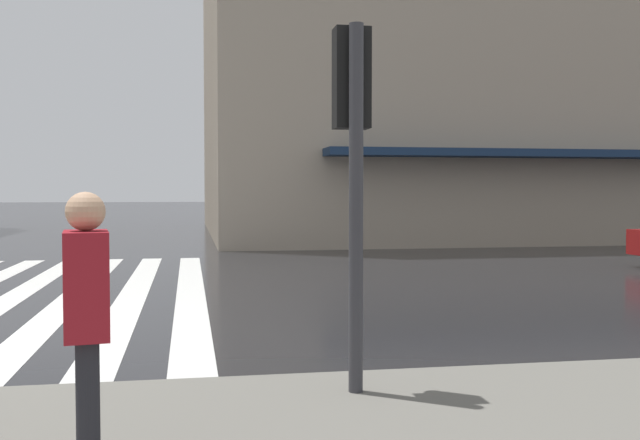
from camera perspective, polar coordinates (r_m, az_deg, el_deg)
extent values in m
cube|color=silver|center=(13.75, -10.02, -5.38)|extent=(13.00, 0.50, 0.01)
cube|color=silver|center=(13.78, -14.20, -5.40)|extent=(13.00, 0.50, 0.01)
cube|color=silver|center=(13.89, -18.34, -5.39)|extent=(13.00, 0.50, 0.01)
cube|color=silver|center=(14.06, -22.39, -5.35)|extent=(13.00, 0.50, 0.01)
cube|color=tan|center=(34.44, 9.82, 14.28)|extent=(19.10, 21.19, 17.99)
cube|color=#192D4C|center=(24.41, 17.92, 4.93)|extent=(1.20, 14.83, 0.24)
cylinder|color=#333338|center=(6.09, 2.82, 0.84)|extent=(0.12, 0.12, 3.06)
cube|color=black|center=(6.33, 2.47, 10.94)|extent=(0.22, 0.30, 0.85)
sphere|color=red|center=(6.49, 2.23, 13.23)|extent=(0.17, 0.17, 0.17)
sphere|color=orange|center=(6.45, 2.23, 10.78)|extent=(0.17, 0.17, 0.17)
sphere|color=green|center=(6.41, 2.22, 8.31)|extent=(0.17, 0.17, 0.17)
cube|color=maroon|center=(4.32, -17.72, -4.80)|extent=(0.43, 0.29, 0.60)
sphere|color=tan|center=(4.29, -17.78, 0.64)|extent=(0.22, 0.22, 0.22)
cylinder|color=#232328|center=(4.38, -17.59, -14.47)|extent=(0.13, 0.13, 0.86)
cylinder|color=#232328|center=(4.55, -17.60, -13.82)|extent=(0.13, 0.13, 0.86)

